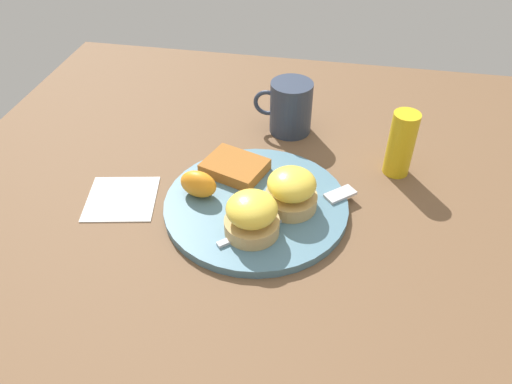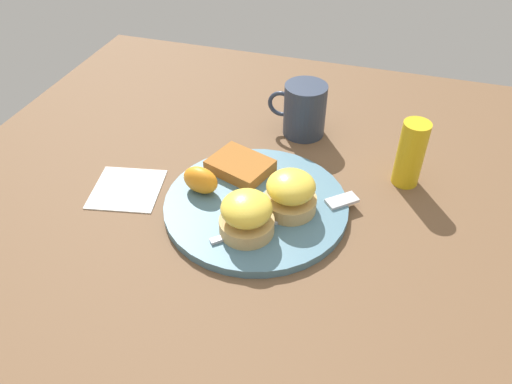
% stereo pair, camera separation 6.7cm
% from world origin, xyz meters
% --- Properties ---
extents(ground_plane, '(1.10, 1.10, 0.00)m').
position_xyz_m(ground_plane, '(0.00, 0.00, 0.00)').
color(ground_plane, brown).
extents(plate, '(0.29, 0.29, 0.01)m').
position_xyz_m(plate, '(0.00, 0.00, 0.01)').
color(plate, slate).
rests_on(plate, ground_plane).
extents(sandwich_benedict_left, '(0.08, 0.08, 0.07)m').
position_xyz_m(sandwich_benedict_left, '(-0.01, 0.07, 0.05)').
color(sandwich_benedict_left, tan).
rests_on(sandwich_benedict_left, plate).
extents(sandwich_benedict_right, '(0.08, 0.08, 0.07)m').
position_xyz_m(sandwich_benedict_right, '(-0.05, 0.00, 0.05)').
color(sandwich_benedict_right, tan).
rests_on(sandwich_benedict_right, plate).
extents(hashbrown_patty, '(0.12, 0.10, 0.02)m').
position_xyz_m(hashbrown_patty, '(0.05, -0.07, 0.02)').
color(hashbrown_patty, '#9F5D24').
rests_on(hashbrown_patty, plate).
extents(orange_wedge, '(0.07, 0.05, 0.04)m').
position_xyz_m(orange_wedge, '(0.09, 0.00, 0.04)').
color(orange_wedge, orange).
rests_on(orange_wedge, plate).
extents(fork, '(0.19, 0.17, 0.00)m').
position_xyz_m(fork, '(-0.07, 0.01, 0.02)').
color(fork, silver).
rests_on(fork, plate).
extents(cup, '(0.11, 0.08, 0.10)m').
position_xyz_m(cup, '(-0.02, -0.24, 0.05)').
color(cup, '#2D384C').
rests_on(cup, ground_plane).
extents(napkin, '(0.13, 0.13, 0.00)m').
position_xyz_m(napkin, '(0.22, 0.02, 0.00)').
color(napkin, white).
rests_on(napkin, ground_plane).
extents(condiment_bottle, '(0.04, 0.04, 0.12)m').
position_xyz_m(condiment_bottle, '(-0.22, -0.14, 0.06)').
color(condiment_bottle, gold).
rests_on(condiment_bottle, ground_plane).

